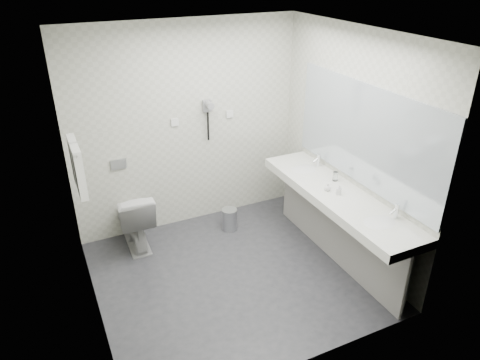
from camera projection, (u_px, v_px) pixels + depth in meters
floor at (233, 275)px, 4.85m from camera, size 2.80×2.80×0.00m
ceiling at (231, 35)px, 3.72m from camera, size 2.80×2.80×0.00m
wall_back at (187, 128)px, 5.33m from camera, size 2.80×0.00×2.80m
wall_front at (307, 241)px, 3.23m from camera, size 2.80×0.00×2.80m
wall_left at (80, 202)px, 3.75m from camera, size 0.00×2.60×2.60m
wall_right at (351, 147)px, 4.82m from camera, size 0.00×2.60×2.60m
vanity_counter at (337, 197)px, 4.76m from camera, size 0.55×2.20×0.10m
vanity_panel at (335, 230)px, 4.96m from camera, size 0.03×2.15×0.75m
vanity_post_near at (406, 285)px, 4.13m from camera, size 0.06×0.06×0.75m
vanity_post_far at (289, 190)px, 5.81m from camera, size 0.06×0.06×0.75m
mirror at (364, 135)px, 4.56m from camera, size 0.02×2.20×1.05m
basin_near at (379, 224)px, 4.22m from camera, size 0.40×0.31×0.05m
basin_far at (304, 170)px, 5.26m from camera, size 0.40×0.31×0.05m
faucet_near at (397, 211)px, 4.25m from camera, size 0.04×0.04×0.15m
faucet_far at (318, 160)px, 5.30m from camera, size 0.04×0.04×0.15m
soap_bottle_a at (339, 190)px, 4.68m from camera, size 0.07×0.07×0.11m
soap_bottle_b at (328, 187)px, 4.75m from camera, size 0.09×0.09×0.08m
glass_left at (335, 176)px, 4.96m from camera, size 0.07×0.07×0.10m
toilet at (134, 218)px, 5.20m from camera, size 0.43×0.73×0.72m
flush_plate at (119, 164)px, 5.13m from camera, size 0.18×0.02×0.12m
pedal_bin at (230, 220)px, 5.60m from camera, size 0.20×0.20×0.27m
bin_lid at (229, 210)px, 5.54m from camera, size 0.19×0.19×0.02m
towel_rail at (72, 145)px, 4.07m from camera, size 0.02×0.62×0.02m
towel_near at (79, 172)px, 4.06m from camera, size 0.07×0.24×0.48m
towel_far at (75, 161)px, 4.29m from camera, size 0.07×0.24×0.48m
dryer_cradle at (207, 106)px, 5.29m from camera, size 0.10×0.04×0.14m
dryer_barrel at (209, 105)px, 5.22m from camera, size 0.08×0.14×0.08m
dryer_cord at (208, 126)px, 5.39m from camera, size 0.02×0.02×0.35m
switch_plate_a at (175, 122)px, 5.22m from camera, size 0.09×0.02×0.09m
switch_plate_b at (230, 114)px, 5.49m from camera, size 0.09×0.02×0.09m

